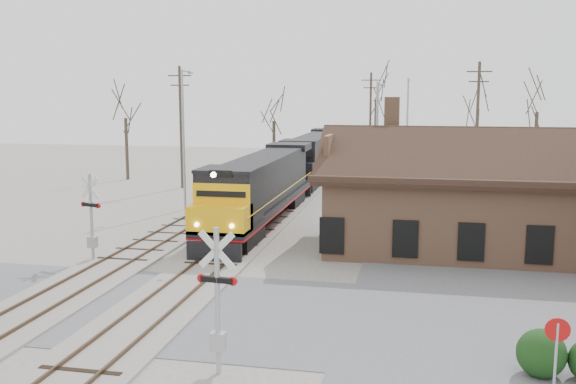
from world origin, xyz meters
name	(u,v)px	position (x,y,z in m)	size (l,w,h in m)	color
ground	(161,308)	(0.00, 0.00, 0.00)	(140.00, 140.00, 0.00)	#A6A196
road	(161,307)	(0.00, 0.00, 0.01)	(60.00, 9.00, 0.03)	#5A5A5F
track_main	(257,226)	(0.00, 15.00, 0.07)	(3.40, 90.00, 0.24)	#A6A196
track_siding	(187,223)	(-4.50, 15.00, 0.07)	(3.40, 90.00, 0.24)	#A6A196
depot	(466,204)	(11.99, 12.00, 2.41)	(15.20, 9.31, 7.90)	#9F7052
locomotive_lead	(260,188)	(0.00, 15.81, 2.30)	(2.94, 19.71, 4.37)	black
locomotive_trailing	(313,157)	(0.00, 35.80, 2.30)	(2.94, 19.71, 4.14)	black
crossbuck_near	(218,307)	(3.94, -5.12, 2.03)	(1.24, 0.33, 4.36)	#A5A8AD
crossbuck_far	(92,221)	(-5.88, 5.71, 2.00)	(1.20, 0.43, 4.30)	#A5A8AD
do_not_enter_sign	(557,342)	(13.25, -4.71, 1.55)	(0.66, 0.08, 2.23)	#A5A8AD
hedge_a	(541,353)	(13.13, -3.46, 0.71)	(1.41, 1.41, 1.41)	black
streetlight_a	(184,133)	(-6.42, 19.90, 5.39)	(0.25, 2.04, 9.69)	#A5A8AD
streetlight_b	(377,141)	(6.73, 21.04, 4.95)	(0.25, 2.04, 8.84)	#A5A8AD
streetlight_c	(407,125)	(8.43, 36.09, 5.25)	(0.25, 2.04, 9.43)	#A5A8AD
utility_pole_a	(181,125)	(-10.37, 29.60, 5.40)	(2.00, 0.24, 10.34)	#382D23
utility_pole_b	(370,119)	(4.34, 46.98, 5.34)	(2.00, 0.24, 10.23)	#382D23
utility_pole_c	(477,125)	(14.09, 32.43, 5.53)	(2.00, 0.24, 10.60)	#382D23
tree_a	(125,108)	(-17.40, 33.76, 6.73)	(3.86, 3.86, 9.46)	#382D23
tree_b	(274,112)	(-4.71, 40.37, 6.21)	(3.57, 3.57, 8.74)	#382D23
tree_c	(376,88)	(4.91, 47.09, 8.63)	(4.94, 4.94, 12.11)	#382D23
tree_d	(478,98)	(14.97, 42.62, 7.65)	(4.39, 4.39, 10.75)	#382D23
tree_e	(538,100)	(20.04, 40.49, 7.41)	(4.25, 4.25, 10.41)	#382D23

